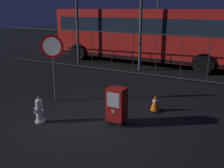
# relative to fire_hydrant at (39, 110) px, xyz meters

# --- Properties ---
(ground_plane) EXTENTS (60.00, 60.00, 0.00)m
(ground_plane) POSITION_rel_fire_hydrant_xyz_m (1.12, 0.37, -0.35)
(ground_plane) COLOR black
(fire_hydrant) EXTENTS (0.33, 0.31, 0.75)m
(fire_hydrant) POSITION_rel_fire_hydrant_xyz_m (0.00, 0.00, 0.00)
(fire_hydrant) COLOR silver
(fire_hydrant) RESTS_ON ground_plane
(newspaper_box_primary) EXTENTS (0.48, 0.42, 1.02)m
(newspaper_box_primary) POSITION_rel_fire_hydrant_xyz_m (1.92, 0.91, 0.22)
(newspaper_box_primary) COLOR black
(newspaper_box_primary) RESTS_ON ground_plane
(stop_sign) EXTENTS (0.71, 0.31, 2.23)m
(stop_sign) POSITION_rel_fire_hydrant_xyz_m (-0.81, 1.62, 1.25)
(stop_sign) COLOR #4C4F54
(stop_sign) RESTS_ON ground_plane
(traffic_cone) EXTENTS (0.36, 0.36, 0.53)m
(traffic_cone) POSITION_rel_fire_hydrant_xyz_m (2.52, 2.31, -0.09)
(traffic_cone) COLOR black
(traffic_cone) RESTS_ON ground_plane
(fence_barrier) EXTENTS (18.03, 0.04, 2.00)m
(fence_barrier) POSITION_rel_fire_hydrant_xyz_m (1.12, 6.28, 0.67)
(fence_barrier) COLOR #2D2D33
(fence_barrier) RESTS_ON ground_plane
(bus_near) EXTENTS (10.57, 3.03, 3.00)m
(bus_near) POSITION_rel_fire_hydrant_xyz_m (-0.71, 9.28, 1.36)
(bus_near) COLOR red
(bus_near) RESTS_ON ground_plane
(bus_far) EXTENTS (10.59, 3.09, 3.00)m
(bus_far) POSITION_rel_fire_hydrant_xyz_m (0.93, 12.80, 1.36)
(bus_far) COLOR #4C5156
(bus_far) RESTS_ON ground_plane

